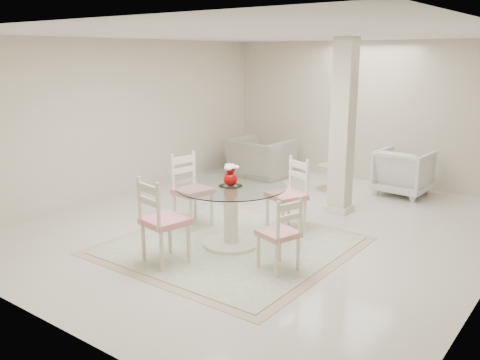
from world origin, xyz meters
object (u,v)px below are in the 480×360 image
Objects in this scene: red_vase at (231,175)px; dining_chair_north at (291,189)px; dining_chair_south at (159,215)px; armchair_white at (403,172)px; dining_chair_east at (282,229)px; side_table at (329,178)px; dining_chair_west at (189,184)px; column at (343,127)px; recliner_taupe at (260,158)px; dining_table at (231,216)px.

dining_chair_north is (0.31, 0.98, -0.35)m from red_vase.
armchair_white is (1.21, 4.82, -0.21)m from dining_chair_south.
armchair_white is at bearing -162.16° from dining_chair_east.
side_table is at bearing 25.81° from armchair_white.
dining_chair_west is at bearing -103.14° from side_table.
recliner_taupe is at bearing 153.17° from column.
dining_chair_north is 2.45m from side_table.
dining_chair_north is at bearing -135.46° from dining_chair_east.
dining_table is 1.21× the size of dining_chair_west.
recliner_taupe is at bearing -59.49° from dining_chair_south.
recliner_taupe is at bearing 176.92° from side_table.
dining_chair_west reaches higher than dining_table.
dining_chair_west is 3.26m from recliner_taupe.
red_vase is 1.10m from dining_chair_east.
dining_chair_north reaches higher than dining_chair_east.
dining_chair_south is (-0.76, -3.20, -0.73)m from column.
column is at bearing -26.74° from dining_chair_west.
column is 1.91× the size of dining_table.
armchair_white is at bearing -169.40° from recliner_taupe.
dining_chair_east is 1.44m from dining_chair_south.
column is 2.30× the size of dining_chair_west.
red_vase is 0.24× the size of dining_chair_north.
recliner_taupe is at bearing 153.96° from dining_chair_north.
dining_table is 0.54m from red_vase.
column reaches higher than dining_chair_north.
red_vase reaches higher than recliner_taupe.
side_table is (0.02, 4.31, -0.40)m from dining_chair_south.
recliner_taupe is at bearing 11.23° from armchair_white.
side_table is (1.62, -0.09, -0.17)m from recliner_taupe.
red_vase is at bearing -85.56° from dining_chair_north.
dining_chair_east is 0.84× the size of recliner_taupe.
red_vase is 0.60× the size of side_table.
armchair_white is at bearing -93.60° from dining_chair_south.
dining_table is at bearing 79.28° from armchair_white.
column is at bearing -92.84° from dining_chair_south.
column reaches higher than red_vase.
column is 1.92m from armchair_white.
dining_chair_south is 1.32× the size of armchair_white.
column is at bearing 155.27° from recliner_taupe.
column is at bearing -151.59° from dining_chair_east.
armchair_white is 1.31m from side_table.
side_table is (-0.74, 1.11, -1.13)m from column.
red_vase is 0.24× the size of dining_chair_west.
dining_chair_east is 3.85m from side_table.
dining_chair_west is at bearing -51.13° from dining_chair_south.
red_vase is at bearing -96.43° from dining_chair_west.
column is at bearing -56.23° from side_table.
dining_chair_south is 0.99× the size of recliner_taupe.
dining_chair_west is at bearing -89.76° from dining_chair_east.
dining_chair_north reaches higher than red_vase.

